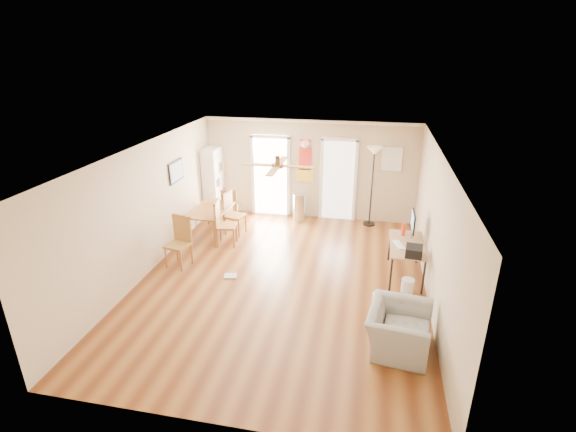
% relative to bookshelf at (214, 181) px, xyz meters
% --- Properties ---
extents(floor, '(7.00, 7.00, 0.00)m').
position_rel_bookshelf_xyz_m(floor, '(2.55, -3.20, -0.92)').
color(floor, brown).
rests_on(floor, ground).
extents(ceiling, '(5.50, 7.00, 0.00)m').
position_rel_bookshelf_xyz_m(ceiling, '(2.55, -3.20, 1.68)').
color(ceiling, silver).
rests_on(ceiling, floor).
extents(wall_back, '(5.50, 0.04, 2.60)m').
position_rel_bookshelf_xyz_m(wall_back, '(2.55, 0.30, 0.38)').
color(wall_back, beige).
rests_on(wall_back, floor).
extents(wall_front, '(5.50, 0.04, 2.60)m').
position_rel_bookshelf_xyz_m(wall_front, '(2.55, -6.70, 0.38)').
color(wall_front, beige).
rests_on(wall_front, floor).
extents(wall_left, '(0.04, 7.00, 2.60)m').
position_rel_bookshelf_xyz_m(wall_left, '(-0.20, -3.20, 0.38)').
color(wall_left, beige).
rests_on(wall_left, floor).
extents(wall_right, '(0.04, 7.00, 2.60)m').
position_rel_bookshelf_xyz_m(wall_right, '(5.30, -3.20, 0.38)').
color(wall_right, beige).
rests_on(wall_right, floor).
extents(crown_molding, '(5.50, 7.00, 0.08)m').
position_rel_bookshelf_xyz_m(crown_molding, '(2.55, -3.20, 1.64)').
color(crown_molding, white).
rests_on(crown_molding, wall_back).
extents(kitchen_doorway, '(0.90, 0.10, 2.10)m').
position_rel_bookshelf_xyz_m(kitchen_doorway, '(1.50, 0.28, 0.13)').
color(kitchen_doorway, white).
rests_on(kitchen_doorway, wall_back).
extents(bathroom_doorway, '(0.80, 0.10, 2.10)m').
position_rel_bookshelf_xyz_m(bathroom_doorway, '(3.30, 0.28, 0.13)').
color(bathroom_doorway, white).
rests_on(bathroom_doorway, wall_back).
extents(wall_decal, '(0.46, 0.03, 1.10)m').
position_rel_bookshelf_xyz_m(wall_decal, '(2.42, 0.28, 0.63)').
color(wall_decal, red).
rests_on(wall_decal, wall_back).
extents(ac_grille, '(0.50, 0.04, 0.60)m').
position_rel_bookshelf_xyz_m(ac_grille, '(4.60, 0.27, 0.78)').
color(ac_grille, white).
rests_on(ac_grille, wall_back).
extents(framed_poster, '(0.04, 0.66, 0.48)m').
position_rel_bookshelf_xyz_m(framed_poster, '(-0.18, -1.80, 0.78)').
color(framed_poster, black).
rests_on(framed_poster, wall_left).
extents(ceiling_fan, '(1.24, 1.24, 0.20)m').
position_rel_bookshelf_xyz_m(ceiling_fan, '(2.55, -3.50, 1.51)').
color(ceiling_fan, '#593819').
rests_on(ceiling_fan, ceiling).
extents(bookshelf, '(0.41, 0.84, 1.84)m').
position_rel_bookshelf_xyz_m(bookshelf, '(0.00, 0.00, 0.00)').
color(bookshelf, white).
rests_on(bookshelf, floor).
extents(dining_table, '(0.86, 1.38, 0.68)m').
position_rel_bookshelf_xyz_m(dining_table, '(0.40, -1.37, -0.58)').
color(dining_table, brown).
rests_on(dining_table, floor).
extents(dining_chair_right_a, '(0.50, 0.50, 1.04)m').
position_rel_bookshelf_xyz_m(dining_chair_right_a, '(0.95, -1.18, -0.40)').
color(dining_chair_right_a, '#9C6932').
rests_on(dining_chair_right_a, floor).
extents(dining_chair_right_b, '(0.50, 0.50, 1.07)m').
position_rel_bookshelf_xyz_m(dining_chair_right_b, '(0.95, -1.83, -0.39)').
color(dining_chair_right_b, olive).
rests_on(dining_chair_right_b, floor).
extents(dining_chair_near, '(0.52, 0.52, 1.06)m').
position_rel_bookshelf_xyz_m(dining_chair_near, '(0.29, -3.00, -0.39)').
color(dining_chair_near, olive).
rests_on(dining_chair_near, floor).
extents(dining_chair_far, '(0.47, 0.47, 0.96)m').
position_rel_bookshelf_xyz_m(dining_chair_far, '(0.61, -0.58, -0.44)').
color(dining_chair_far, olive).
rests_on(dining_chair_far, floor).
extents(trash_can, '(0.42, 0.42, 0.73)m').
position_rel_bookshelf_xyz_m(trash_can, '(2.34, -0.03, -0.56)').
color(trash_can, '#B5B5B7').
rests_on(trash_can, floor).
extents(torchiere_lamp, '(0.44, 0.44, 2.04)m').
position_rel_bookshelf_xyz_m(torchiere_lamp, '(4.16, 0.02, 0.10)').
color(torchiere_lamp, black).
rests_on(torchiere_lamp, floor).
extents(computer_desk, '(0.67, 1.34, 0.72)m').
position_rel_bookshelf_xyz_m(computer_desk, '(4.91, -2.51, -0.56)').
color(computer_desk, '#AA7E5C').
rests_on(computer_desk, floor).
extents(imac, '(0.10, 0.56, 0.52)m').
position_rel_bookshelf_xyz_m(imac, '(5.02, -2.15, 0.06)').
color(imac, black).
rests_on(imac, computer_desk).
extents(keyboard, '(0.25, 0.43, 0.02)m').
position_rel_bookshelf_xyz_m(keyboard, '(4.75, -2.60, -0.20)').
color(keyboard, silver).
rests_on(keyboard, computer_desk).
extents(printer, '(0.33, 0.38, 0.18)m').
position_rel_bookshelf_xyz_m(printer, '(5.00, -3.01, -0.12)').
color(printer, black).
rests_on(printer, computer_desk).
extents(orange_bottle, '(0.09, 0.09, 0.26)m').
position_rel_bookshelf_xyz_m(orange_bottle, '(4.85, -2.11, -0.07)').
color(orange_bottle, red).
rests_on(orange_bottle, computer_desk).
extents(wastebasket_a, '(0.33, 0.33, 0.32)m').
position_rel_bookshelf_xyz_m(wastebasket_a, '(4.44, -3.84, -0.76)').
color(wastebasket_a, white).
rests_on(wastebasket_a, floor).
extents(wastebasket_b, '(0.29, 0.29, 0.27)m').
position_rel_bookshelf_xyz_m(wastebasket_b, '(4.94, -3.13, -0.78)').
color(wastebasket_b, silver).
rests_on(wastebasket_b, floor).
extents(floor_cloth, '(0.28, 0.24, 0.04)m').
position_rel_bookshelf_xyz_m(floor_cloth, '(1.49, -3.25, -0.90)').
color(floor_cloth, '#A5A6A1').
rests_on(floor_cloth, floor).
extents(armchair, '(1.05, 1.16, 0.67)m').
position_rel_bookshelf_xyz_m(armchair, '(4.70, -4.80, -0.58)').
color(armchair, gray).
rests_on(armchair, floor).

